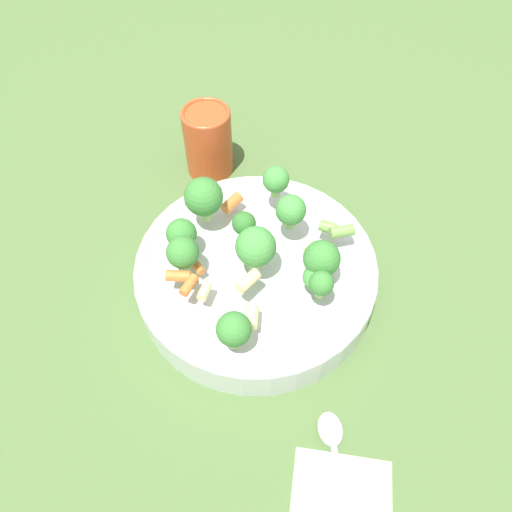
% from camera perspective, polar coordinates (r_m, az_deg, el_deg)
% --- Properties ---
extents(ground_plane, '(3.00, 3.00, 0.00)m').
position_cam_1_polar(ground_plane, '(0.64, 0.00, -3.36)').
color(ground_plane, '#4C6B38').
extents(bowl, '(0.29, 0.29, 0.05)m').
position_cam_1_polar(bowl, '(0.62, 0.00, -1.91)').
color(bowl, silver).
rests_on(bowl, ground_plane).
extents(pasta_salad, '(0.22, 0.21, 0.07)m').
position_cam_1_polar(pasta_salad, '(0.57, -0.80, 1.85)').
color(pasta_salad, '#8CB766').
rests_on(pasta_salad, bowl).
extents(cup, '(0.07, 0.07, 0.11)m').
position_cam_1_polar(cup, '(0.74, -5.50, 12.98)').
color(cup, '#CC4C23').
rests_on(cup, ground_plane).
extents(spoon, '(0.15, 0.15, 0.01)m').
position_cam_1_polar(spoon, '(0.54, 9.54, -23.40)').
color(spoon, silver).
rests_on(spoon, napkin).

